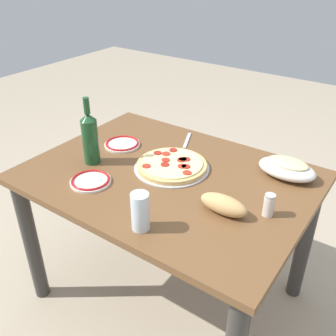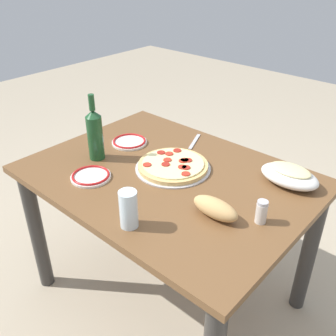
{
  "view_description": "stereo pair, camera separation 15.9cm",
  "coord_description": "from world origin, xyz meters",
  "px_view_note": "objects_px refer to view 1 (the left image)",
  "views": [
    {
      "loc": [
        0.79,
        -1.12,
        1.55
      ],
      "look_at": [
        0.0,
        0.0,
        0.75
      ],
      "focal_mm": 40.57,
      "sensor_mm": 36.0,
      "label": 1
    },
    {
      "loc": [
        0.91,
        -1.02,
        1.55
      ],
      "look_at": [
        0.0,
        0.0,
        0.75
      ],
      "focal_mm": 40.57,
      "sensor_mm": 36.0,
      "label": 2
    }
  ],
  "objects_px": {
    "side_plate_near": "(91,181)",
    "side_plate_far": "(122,144)",
    "water_glass": "(140,212)",
    "wine_bottle": "(90,137)",
    "dining_table": "(168,198)",
    "pepperoni_pizza": "(172,165)",
    "bread_loaf": "(224,205)",
    "spice_shaker": "(269,205)",
    "baked_pasta_dish": "(287,168)"
  },
  "relations": [
    {
      "from": "side_plate_near",
      "to": "side_plate_far",
      "type": "distance_m",
      "value": 0.35
    },
    {
      "from": "water_glass",
      "to": "side_plate_near",
      "type": "xyz_separation_m",
      "value": [
        -0.35,
        0.11,
        -0.06
      ]
    },
    {
      "from": "wine_bottle",
      "to": "water_glass",
      "type": "xyz_separation_m",
      "value": [
        0.46,
        -0.24,
        -0.05
      ]
    },
    {
      "from": "dining_table",
      "to": "side_plate_near",
      "type": "height_order",
      "value": "side_plate_near"
    },
    {
      "from": "pepperoni_pizza",
      "to": "bread_loaf",
      "type": "xyz_separation_m",
      "value": [
        0.33,
        -0.15,
        0.02
      ]
    },
    {
      "from": "dining_table",
      "to": "water_glass",
      "type": "bearing_deg",
      "value": -69.53
    },
    {
      "from": "water_glass",
      "to": "pepperoni_pizza",
      "type": "bearing_deg",
      "value": 110.0
    },
    {
      "from": "side_plate_near",
      "to": "bread_loaf",
      "type": "relative_size",
      "value": 0.91
    },
    {
      "from": "pepperoni_pizza",
      "to": "bread_loaf",
      "type": "distance_m",
      "value": 0.37
    },
    {
      "from": "side_plate_near",
      "to": "wine_bottle",
      "type": "bearing_deg",
      "value": 131.97
    },
    {
      "from": "spice_shaker",
      "to": "bread_loaf",
      "type": "bearing_deg",
      "value": -149.67
    },
    {
      "from": "pepperoni_pizza",
      "to": "spice_shaker",
      "type": "bearing_deg",
      "value": -8.96
    },
    {
      "from": "baked_pasta_dish",
      "to": "water_glass",
      "type": "distance_m",
      "value": 0.68
    },
    {
      "from": "baked_pasta_dish",
      "to": "dining_table",
      "type": "bearing_deg",
      "value": -146.9
    },
    {
      "from": "side_plate_far",
      "to": "bread_loaf",
      "type": "xyz_separation_m",
      "value": [
        0.65,
        -0.2,
        0.03
      ]
    },
    {
      "from": "dining_table",
      "to": "baked_pasta_dish",
      "type": "xyz_separation_m",
      "value": [
        0.41,
        0.27,
        0.17
      ]
    },
    {
      "from": "wine_bottle",
      "to": "dining_table",
      "type": "bearing_deg",
      "value": 17.82
    },
    {
      "from": "dining_table",
      "to": "side_plate_near",
      "type": "xyz_separation_m",
      "value": [
        -0.22,
        -0.24,
        0.13
      ]
    },
    {
      "from": "dining_table",
      "to": "spice_shaker",
      "type": "distance_m",
      "value": 0.48
    },
    {
      "from": "wine_bottle",
      "to": "water_glass",
      "type": "bearing_deg",
      "value": -26.94
    },
    {
      "from": "baked_pasta_dish",
      "to": "pepperoni_pizza",
      "type": "bearing_deg",
      "value": -152.77
    },
    {
      "from": "pepperoni_pizza",
      "to": "side_plate_near",
      "type": "distance_m",
      "value": 0.35
    },
    {
      "from": "bread_loaf",
      "to": "pepperoni_pizza",
      "type": "bearing_deg",
      "value": 155.11
    },
    {
      "from": "pepperoni_pizza",
      "to": "baked_pasta_dish",
      "type": "bearing_deg",
      "value": 27.23
    },
    {
      "from": "baked_pasta_dish",
      "to": "side_plate_far",
      "type": "relative_size",
      "value": 1.4
    },
    {
      "from": "dining_table",
      "to": "side_plate_near",
      "type": "relative_size",
      "value": 7.04
    },
    {
      "from": "water_glass",
      "to": "spice_shaker",
      "type": "xyz_separation_m",
      "value": [
        0.33,
        0.32,
        -0.03
      ]
    },
    {
      "from": "wine_bottle",
      "to": "water_glass",
      "type": "height_order",
      "value": "wine_bottle"
    },
    {
      "from": "water_glass",
      "to": "baked_pasta_dish",
      "type": "bearing_deg",
      "value": 65.02
    },
    {
      "from": "bread_loaf",
      "to": "spice_shaker",
      "type": "xyz_separation_m",
      "value": [
        0.14,
        0.08,
        0.01
      ]
    },
    {
      "from": "water_glass",
      "to": "bread_loaf",
      "type": "relative_size",
      "value": 0.76
    },
    {
      "from": "dining_table",
      "to": "side_plate_far",
      "type": "xyz_separation_m",
      "value": [
        -0.33,
        0.09,
        0.13
      ]
    },
    {
      "from": "dining_table",
      "to": "baked_pasta_dish",
      "type": "distance_m",
      "value": 0.52
    },
    {
      "from": "dining_table",
      "to": "bread_loaf",
      "type": "distance_m",
      "value": 0.37
    },
    {
      "from": "pepperoni_pizza",
      "to": "spice_shaker",
      "type": "xyz_separation_m",
      "value": [
        0.47,
        -0.07,
        0.03
      ]
    },
    {
      "from": "dining_table",
      "to": "side_plate_far",
      "type": "distance_m",
      "value": 0.37
    },
    {
      "from": "dining_table",
      "to": "pepperoni_pizza",
      "type": "bearing_deg",
      "value": 106.68
    },
    {
      "from": "water_glass",
      "to": "spice_shaker",
      "type": "distance_m",
      "value": 0.46
    },
    {
      "from": "wine_bottle",
      "to": "side_plate_far",
      "type": "xyz_separation_m",
      "value": [
        0.0,
        0.2,
        -0.11
      ]
    },
    {
      "from": "baked_pasta_dish",
      "to": "spice_shaker",
      "type": "bearing_deg",
      "value": -82.12
    },
    {
      "from": "wine_bottle",
      "to": "side_plate_near",
      "type": "height_order",
      "value": "wine_bottle"
    },
    {
      "from": "pepperoni_pizza",
      "to": "baked_pasta_dish",
      "type": "height_order",
      "value": "baked_pasta_dish"
    },
    {
      "from": "pepperoni_pizza",
      "to": "wine_bottle",
      "type": "xyz_separation_m",
      "value": [
        -0.32,
        -0.16,
        0.11
      ]
    },
    {
      "from": "bread_loaf",
      "to": "water_glass",
      "type": "bearing_deg",
      "value": -128.47
    },
    {
      "from": "pepperoni_pizza",
      "to": "side_plate_far",
      "type": "bearing_deg",
      "value": 172.57
    },
    {
      "from": "water_glass",
      "to": "wine_bottle",
      "type": "bearing_deg",
      "value": 153.06
    },
    {
      "from": "wine_bottle",
      "to": "bread_loaf",
      "type": "height_order",
      "value": "wine_bottle"
    },
    {
      "from": "pepperoni_pizza",
      "to": "side_plate_near",
      "type": "relative_size",
      "value": 1.96
    },
    {
      "from": "wine_bottle",
      "to": "side_plate_far",
      "type": "height_order",
      "value": "wine_bottle"
    },
    {
      "from": "bread_loaf",
      "to": "baked_pasta_dish",
      "type": "bearing_deg",
      "value": 75.59
    }
  ]
}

